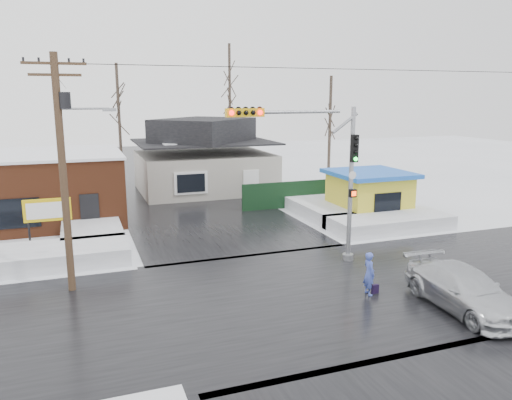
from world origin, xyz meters
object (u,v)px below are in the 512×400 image
object	(u,v)px
car	(464,290)
traffic_signal	(320,165)
pedestrian	(369,274)
utility_pole	(64,160)
marquee_sign	(48,212)
kiosk	(369,194)

from	to	relation	value
car	traffic_signal	bearing A→B (deg)	115.78
pedestrian	traffic_signal	bearing A→B (deg)	7.33
utility_pole	pedestrian	world-z (taller)	utility_pole
pedestrian	car	bearing A→B (deg)	-128.92
traffic_signal	pedestrian	xyz separation A→B (m)	(0.22, -3.82, -3.70)
utility_pole	marquee_sign	xyz separation A→B (m)	(-1.07, 5.99, -3.19)
car	kiosk	bearing A→B (deg)	73.58
utility_pole	car	size ratio (longest dim) A/B	1.78
kiosk	car	world-z (taller)	kiosk
marquee_sign	utility_pole	bearing A→B (deg)	-79.87
utility_pole	pedestrian	distance (m)	12.21
marquee_sign	pedestrian	size ratio (longest dim) A/B	1.52
utility_pole	marquee_sign	world-z (taller)	utility_pole
utility_pole	marquee_sign	distance (m)	6.87
traffic_signal	car	bearing A→B (deg)	-66.36
utility_pole	pedestrian	xyz separation A→B (m)	(10.58, -4.35, -4.27)
marquee_sign	kiosk	xyz separation A→B (m)	(18.50, 0.50, -0.46)
traffic_signal	marquee_sign	bearing A→B (deg)	150.28
traffic_signal	pedestrian	bearing A→B (deg)	-86.68
pedestrian	car	world-z (taller)	pedestrian
kiosk	car	xyz separation A→B (m)	(-4.40, -13.12, -0.73)
utility_pole	marquee_sign	bearing A→B (deg)	100.13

